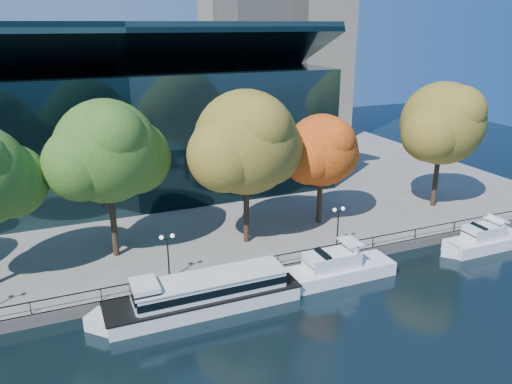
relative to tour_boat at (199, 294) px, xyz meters
name	(u,v)px	position (x,y,z in m)	size (l,w,h in m)	color
ground	(238,305)	(2.95, -0.67, -1.34)	(160.00, 160.00, 0.00)	black
promenade	(148,176)	(2.95, 35.70, -0.84)	(90.00, 67.08, 1.00)	slate
railing	(224,266)	(2.95, 2.58, 0.59)	(88.20, 0.08, 0.99)	black
convention_building	(119,129)	(-1.05, 31.11, 7.16)	(50.00, 24.57, 21.43)	black
tour_boat	(199,294)	(0.00, 0.00, 0.00)	(16.67, 3.72, 3.16)	silver
cruiser_near	(332,269)	(11.95, 0.05, -0.29)	(11.67, 3.01, 3.38)	white
cruiser_far	(483,240)	(28.92, -0.31, -0.34)	(9.70, 2.69, 3.17)	white
tree_2	(109,153)	(-4.67, 10.13, 9.28)	(11.22, 9.20, 14.31)	black
tree_3	(248,144)	(7.52, 8.35, 9.34)	(12.06, 9.89, 14.72)	black
tree_4	(323,152)	(16.44, 9.97, 7.40)	(9.26, 7.59, 11.62)	black
tree_5	(444,125)	(31.32, 9.28, 9.15)	(11.48, 9.42, 14.28)	black
lamp_1	(168,246)	(-1.44, 3.83, 2.64)	(1.26, 0.36, 4.03)	black
lamp_2	(338,218)	(14.74, 3.83, 2.64)	(1.26, 0.36, 4.03)	black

